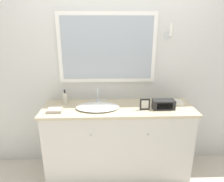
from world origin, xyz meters
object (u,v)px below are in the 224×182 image
sink_basin (98,106)px  picture_frame (145,104)px  appliance_box (163,104)px  soap_bottle (65,98)px

sink_basin → picture_frame: size_ratio=3.74×
appliance_box → picture_frame: picture_frame is taller
soap_bottle → picture_frame: (0.94, -0.24, -0.00)m
appliance_box → picture_frame: size_ratio=1.87×
sink_basin → soap_bottle: size_ratio=2.84×
soap_bottle → picture_frame: 0.97m
sink_basin → picture_frame: (0.54, -0.07, 0.05)m
picture_frame → appliance_box: bearing=5.6°
soap_bottle → sink_basin: bearing=-22.9°
appliance_box → picture_frame: (-0.22, -0.02, 0.01)m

